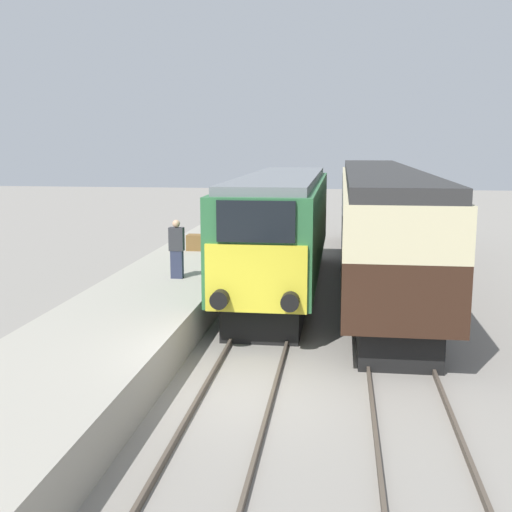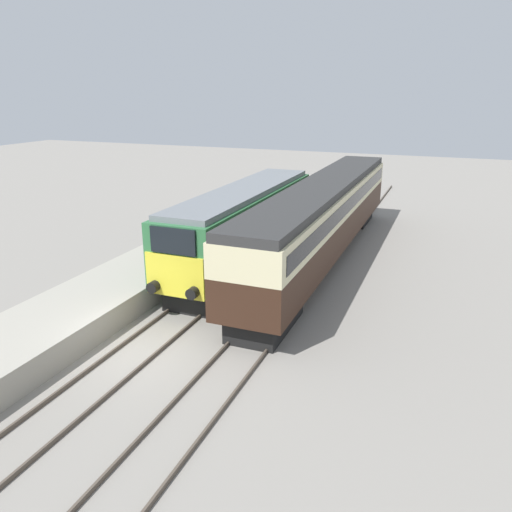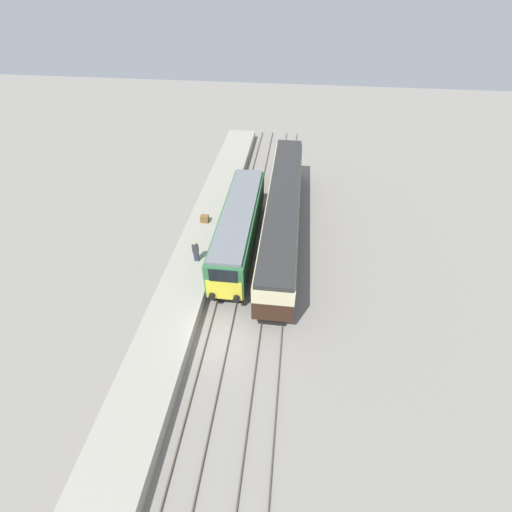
{
  "view_description": "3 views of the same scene",
  "coord_description": "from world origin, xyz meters",
  "views": [
    {
      "loc": [
        2.0,
        -12.16,
        5.06
      ],
      "look_at": [
        0.0,
        2.84,
        2.39
      ],
      "focal_mm": 45.0,
      "sensor_mm": 36.0,
      "label": 1
    },
    {
      "loc": [
        9.34,
        -12.44,
        8.48
      ],
      "look_at": [
        1.7,
        6.84,
        1.6
      ],
      "focal_mm": 35.0,
      "sensor_mm": 36.0,
      "label": 2
    },
    {
      "loc": [
        4.04,
        -12.67,
        18.93
      ],
      "look_at": [
        1.7,
        6.84,
        1.6
      ],
      "focal_mm": 24.0,
      "sensor_mm": 36.0,
      "label": 3
    }
  ],
  "objects": [
    {
      "name": "ground_plane",
      "position": [
        0.0,
        0.0,
        0.0
      ],
      "size": [
        120.0,
        120.0,
        0.0
      ],
      "primitive_type": "plane",
      "color": "gray"
    },
    {
      "name": "luggage_crate",
      "position": [
        -3.48,
        11.63,
        1.3
      ],
      "size": [
        0.7,
        0.56,
        0.6
      ],
      "color": "brown",
      "rests_on": "platform_left"
    },
    {
      "name": "passenger_carriage",
      "position": [
        3.4,
        12.1,
        2.53
      ],
      "size": [
        2.75,
        21.58,
        4.15
      ],
      "color": "black",
      "rests_on": "ground_plane"
    },
    {
      "name": "rails_far_track",
      "position": [
        3.4,
        5.0,
        0.07
      ],
      "size": [
        1.5,
        60.0,
        0.14
      ],
      "color": "#4C4238",
      "rests_on": "ground_plane"
    },
    {
      "name": "person_on_platform",
      "position": [
        -2.91,
        6.48,
        1.89
      ],
      "size": [
        0.44,
        0.26,
        1.79
      ],
      "color": "#2D334C",
      "rests_on": "platform_left"
    },
    {
      "name": "rails_near_track",
      "position": [
        0.0,
        5.0,
        0.07
      ],
      "size": [
        1.51,
        60.0,
        0.14
      ],
      "color": "#4C4238",
      "rests_on": "ground_plane"
    },
    {
      "name": "locomotive",
      "position": [
        0.0,
        9.53,
        2.23
      ],
      "size": [
        2.7,
        13.88,
        4.01
      ],
      "color": "black",
      "rests_on": "ground_plane"
    },
    {
      "name": "platform_left",
      "position": [
        -3.3,
        8.0,
        0.5
      ],
      "size": [
        3.5,
        50.0,
        1.0
      ],
      "color": "#9E998C",
      "rests_on": "ground_plane"
    }
  ]
}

